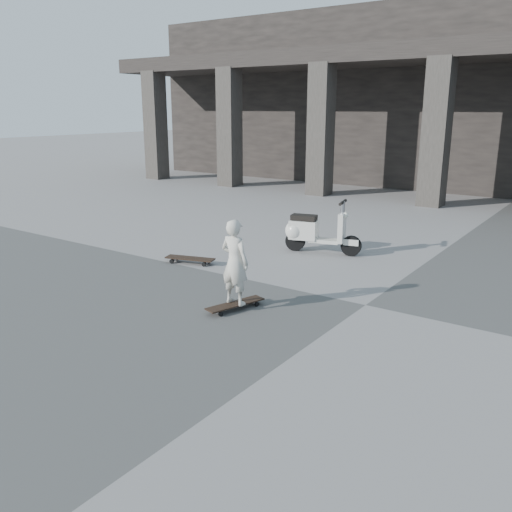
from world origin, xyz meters
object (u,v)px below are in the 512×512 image
Objects in this scene: longboard at (235,305)px; child at (235,262)px; skateboard_spare at (190,259)px; scooter at (310,231)px.

child is at bearing -46.69° from longboard.
scooter is (1.35, 1.92, 0.33)m from skateboard_spare.
child reaches higher than longboard.
scooter reaches higher than skateboard_spare.
skateboard_spare is at bearing -32.39° from child.
scooter is at bearing 28.44° from longboard.
skateboard_spare is 0.63× the size of scooter.
scooter is (-0.68, 3.28, -0.27)m from child.
skateboard_spare is 0.78× the size of child.
longboard is at bearing 27.92° from child.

